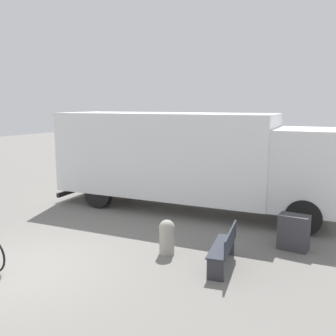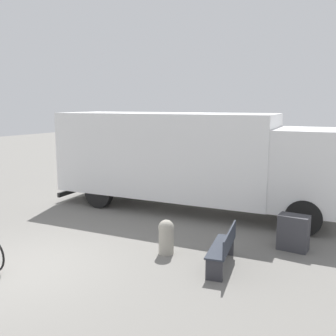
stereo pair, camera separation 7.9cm
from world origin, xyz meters
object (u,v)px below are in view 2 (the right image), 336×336
bollard_near_bench (166,236)px  utility_box (293,233)px  park_bench (224,247)px  delivery_truck (188,157)px

bollard_near_bench → utility_box: size_ratio=0.96×
park_bench → bollard_near_bench: bearing=77.8°
bollard_near_bench → delivery_truck: bearing=111.0°
park_bench → utility_box: (1.03, 1.79, -0.03)m
delivery_truck → park_bench: delivery_truck is taller
delivery_truck → park_bench: bearing=-58.7°
utility_box → park_bench: bearing=-119.8°
bollard_near_bench → utility_box: 3.06m
delivery_truck → utility_box: bearing=-32.1°
bollard_near_bench → utility_box: utility_box is taller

